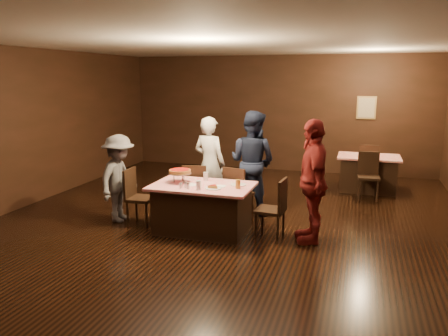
{
  "coord_description": "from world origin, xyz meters",
  "views": [
    {
      "loc": [
        2.07,
        -6.4,
        2.45
      ],
      "look_at": [
        0.01,
        0.21,
        1.0
      ],
      "focal_mm": 35.0,
      "sensor_mm": 36.0,
      "label": 1
    }
  ],
  "objects_px": {
    "main_table": "(203,208)",
    "back_table": "(368,173)",
    "chair_end_left": "(141,197)",
    "glass_amber": "(238,184)",
    "chair_far_right": "(239,193)",
    "diner_white_jacket": "(210,164)",
    "plate_empty": "(238,185)",
    "chair_far_left": "(196,189)",
    "pizza_stand": "(180,171)",
    "glass_back": "(206,176)",
    "chair_end_right": "(270,209)",
    "glass_front_left": "(199,185)",
    "chair_back_near": "(369,176)",
    "diner_navy_hoodie": "(252,162)",
    "diner_grey_knit": "(119,178)",
    "chair_back_far": "(368,164)",
    "diner_red_shirt": "(312,181)"
  },
  "relations": [
    {
      "from": "chair_far_left",
      "to": "chair_back_near",
      "type": "distance_m",
      "value": 3.6
    },
    {
      "from": "diner_white_jacket",
      "to": "chair_back_near",
      "type": "bearing_deg",
      "value": -135.94
    },
    {
      "from": "back_table",
      "to": "chair_back_near",
      "type": "bearing_deg",
      "value": -90.0
    },
    {
      "from": "diner_grey_knit",
      "to": "diner_red_shirt",
      "type": "bearing_deg",
      "value": -88.49
    },
    {
      "from": "chair_end_right",
      "to": "diner_grey_knit",
      "type": "bearing_deg",
      "value": -87.19
    },
    {
      "from": "glass_back",
      "to": "chair_back_far",
      "type": "bearing_deg",
      "value": 55.42
    },
    {
      "from": "chair_far_left",
      "to": "glass_back",
      "type": "bearing_deg",
      "value": 114.81
    },
    {
      "from": "chair_end_left",
      "to": "glass_amber",
      "type": "xyz_separation_m",
      "value": [
        1.7,
        -0.05,
        0.37
      ]
    },
    {
      "from": "chair_far_right",
      "to": "chair_end_right",
      "type": "xyz_separation_m",
      "value": [
        0.7,
        -0.75,
        0.0
      ]
    },
    {
      "from": "chair_far_left",
      "to": "glass_back",
      "type": "distance_m",
      "value": 0.68
    },
    {
      "from": "diner_navy_hoodie",
      "to": "glass_back",
      "type": "bearing_deg",
      "value": 77.4
    },
    {
      "from": "chair_end_left",
      "to": "diner_white_jacket",
      "type": "relative_size",
      "value": 0.54
    },
    {
      "from": "chair_back_near",
      "to": "diner_grey_knit",
      "type": "height_order",
      "value": "diner_grey_knit"
    },
    {
      "from": "glass_amber",
      "to": "glass_back",
      "type": "bearing_deg",
      "value": 151.7
    },
    {
      "from": "main_table",
      "to": "chair_end_left",
      "type": "xyz_separation_m",
      "value": [
        -1.1,
        0.0,
        0.09
      ]
    },
    {
      "from": "glass_front_left",
      "to": "chair_end_left",
      "type": "bearing_deg",
      "value": 165.38
    },
    {
      "from": "chair_end_left",
      "to": "pizza_stand",
      "type": "height_order",
      "value": "pizza_stand"
    },
    {
      "from": "main_table",
      "to": "diner_navy_hoodie",
      "type": "height_order",
      "value": "diner_navy_hoodie"
    },
    {
      "from": "diner_red_shirt",
      "to": "diner_navy_hoodie",
      "type": "bearing_deg",
      "value": -148.87
    },
    {
      "from": "pizza_stand",
      "to": "diner_navy_hoodie",
      "type": "bearing_deg",
      "value": 53.41
    },
    {
      "from": "glass_back",
      "to": "chair_far_left",
      "type": "bearing_deg",
      "value": 127.87
    },
    {
      "from": "chair_far_right",
      "to": "plate_empty",
      "type": "xyz_separation_m",
      "value": [
        0.15,
        -0.6,
        0.3
      ]
    },
    {
      "from": "chair_far_left",
      "to": "pizza_stand",
      "type": "distance_m",
      "value": 0.85
    },
    {
      "from": "diner_white_jacket",
      "to": "diner_grey_knit",
      "type": "xyz_separation_m",
      "value": [
        -1.25,
        -1.09,
        -0.12
      ]
    },
    {
      "from": "chair_far_left",
      "to": "pizza_stand",
      "type": "xyz_separation_m",
      "value": [
        0.0,
        -0.7,
        0.48
      ]
    },
    {
      "from": "chair_end_right",
      "to": "diner_grey_knit",
      "type": "xyz_separation_m",
      "value": [
        -2.64,
        0.08,
        0.28
      ]
    },
    {
      "from": "chair_far_right",
      "to": "chair_end_left",
      "type": "bearing_deg",
      "value": 39.78
    },
    {
      "from": "chair_end_right",
      "to": "diner_white_jacket",
      "type": "bearing_deg",
      "value": -125.73
    },
    {
      "from": "back_table",
      "to": "glass_back",
      "type": "xyz_separation_m",
      "value": [
        -2.61,
        -3.19,
        0.46
      ]
    },
    {
      "from": "main_table",
      "to": "pizza_stand",
      "type": "relative_size",
      "value": 4.21
    },
    {
      "from": "diner_white_jacket",
      "to": "glass_amber",
      "type": "distance_m",
      "value": 1.51
    },
    {
      "from": "diner_white_jacket",
      "to": "plate_empty",
      "type": "xyz_separation_m",
      "value": [
        0.84,
        -1.03,
        -0.1
      ]
    },
    {
      "from": "main_table",
      "to": "back_table",
      "type": "height_order",
      "value": "same"
    },
    {
      "from": "diner_red_shirt",
      "to": "glass_amber",
      "type": "distance_m",
      "value": 1.12
    },
    {
      "from": "chair_far_left",
      "to": "glass_amber",
      "type": "xyz_separation_m",
      "value": [
        1.0,
        -0.8,
        0.37
      ]
    },
    {
      "from": "diner_navy_hoodie",
      "to": "glass_back",
      "type": "distance_m",
      "value": 1.12
    },
    {
      "from": "main_table",
      "to": "chair_far_right",
      "type": "bearing_deg",
      "value": 61.93
    },
    {
      "from": "chair_far_left",
      "to": "diner_white_jacket",
      "type": "relative_size",
      "value": 0.54
    },
    {
      "from": "pizza_stand",
      "to": "plate_empty",
      "type": "bearing_deg",
      "value": 6.01
    },
    {
      "from": "chair_end_left",
      "to": "diner_white_jacket",
      "type": "xyz_separation_m",
      "value": [
        0.81,
        1.18,
        0.4
      ]
    },
    {
      "from": "pizza_stand",
      "to": "chair_end_right",
      "type": "bearing_deg",
      "value": -1.91
    },
    {
      "from": "chair_back_far",
      "to": "diner_white_jacket",
      "type": "bearing_deg",
      "value": 44.61
    },
    {
      "from": "plate_empty",
      "to": "glass_front_left",
      "type": "xyz_separation_m",
      "value": [
        -0.5,
        -0.45,
        0.06
      ]
    },
    {
      "from": "main_table",
      "to": "chair_end_right",
      "type": "distance_m",
      "value": 1.1
    },
    {
      "from": "chair_end_left",
      "to": "glass_front_left",
      "type": "xyz_separation_m",
      "value": [
        1.15,
        -0.3,
        0.37
      ]
    },
    {
      "from": "diner_grey_knit",
      "to": "plate_empty",
      "type": "distance_m",
      "value": 2.09
    },
    {
      "from": "back_table",
      "to": "glass_amber",
      "type": "xyz_separation_m",
      "value": [
        -1.96,
        -3.54,
        0.46
      ]
    },
    {
      "from": "chair_end_left",
      "to": "chair_far_right",
      "type": "bearing_deg",
      "value": -66.27
    },
    {
      "from": "chair_far_left",
      "to": "chair_end_left",
      "type": "bearing_deg",
      "value": 33.91
    },
    {
      "from": "back_table",
      "to": "pizza_stand",
      "type": "bearing_deg",
      "value": -130.73
    }
  ]
}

